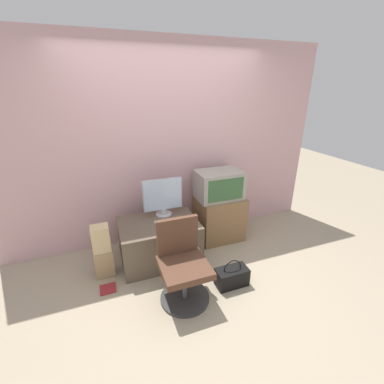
% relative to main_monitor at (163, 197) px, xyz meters
% --- Properties ---
extents(ground_plane, '(12.00, 12.00, 0.00)m').
position_rel_main_monitor_xyz_m(ground_plane, '(0.20, -0.94, -0.76)').
color(ground_plane, tan).
extents(wall_back, '(4.40, 0.05, 2.60)m').
position_rel_main_monitor_xyz_m(wall_back, '(0.20, 0.39, 0.54)').
color(wall_back, '#CC9EA3').
rests_on(wall_back, ground_plane).
extents(desk, '(0.94, 0.68, 0.52)m').
position_rel_main_monitor_xyz_m(desk, '(-0.11, -0.17, -0.50)').
color(desk, brown).
rests_on(desk, ground_plane).
extents(side_stand, '(0.62, 0.51, 0.62)m').
position_rel_main_monitor_xyz_m(side_stand, '(0.82, 0.04, -0.45)').
color(side_stand, olive).
rests_on(side_stand, ground_plane).
extents(main_monitor, '(0.50, 0.20, 0.49)m').
position_rel_main_monitor_xyz_m(main_monitor, '(0.00, 0.00, 0.00)').
color(main_monitor, '#B2B2B7').
rests_on(main_monitor, desk).
extents(keyboard, '(0.28, 0.13, 0.01)m').
position_rel_main_monitor_xyz_m(keyboard, '(-0.02, -0.21, -0.24)').
color(keyboard, white).
rests_on(keyboard, desk).
extents(mouse, '(0.06, 0.04, 0.03)m').
position_rel_main_monitor_xyz_m(mouse, '(0.19, -0.21, -0.23)').
color(mouse, black).
rests_on(mouse, desk).
extents(crt_tv, '(0.61, 0.41, 0.38)m').
position_rel_main_monitor_xyz_m(crt_tv, '(0.79, 0.03, 0.05)').
color(crt_tv, gray).
rests_on(crt_tv, side_stand).
extents(office_chair, '(0.51, 0.51, 0.84)m').
position_rel_main_monitor_xyz_m(office_chair, '(-0.04, -0.87, -0.40)').
color(office_chair, '#333333').
rests_on(office_chair, ground_plane).
extents(cardboard_box_lower, '(0.21, 0.18, 0.33)m').
position_rel_main_monitor_xyz_m(cardboard_box_lower, '(-0.78, -0.24, -0.60)').
color(cardboard_box_lower, '#A3845B').
rests_on(cardboard_box_lower, ground_plane).
extents(cardboard_box_upper, '(0.19, 0.15, 0.31)m').
position_rel_main_monitor_xyz_m(cardboard_box_upper, '(-0.78, -0.24, -0.28)').
color(cardboard_box_upper, '#D1B27F').
rests_on(cardboard_box_upper, cardboard_box_lower).
extents(handbag, '(0.35, 0.18, 0.32)m').
position_rel_main_monitor_xyz_m(handbag, '(0.52, -0.91, -0.66)').
color(handbag, black).
rests_on(handbag, ground_plane).
extents(book, '(0.17, 0.15, 0.02)m').
position_rel_main_monitor_xyz_m(book, '(-0.78, -0.52, -0.75)').
color(book, maroon).
rests_on(book, ground_plane).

